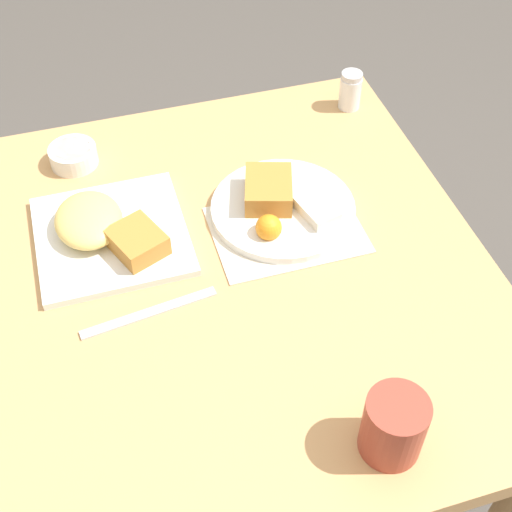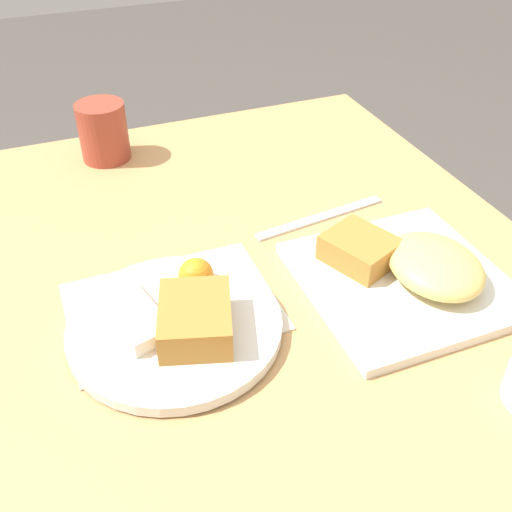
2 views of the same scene
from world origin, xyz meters
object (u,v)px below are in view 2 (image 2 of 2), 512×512
at_px(plate_square_near, 409,270).
at_px(plate_oval_far, 178,320).
at_px(butter_knife, 320,218).
at_px(coffee_mug, 103,132).

height_order(plate_square_near, plate_oval_far, plate_square_near).
bearing_deg(butter_knife, plate_oval_far, 23.02).
height_order(plate_square_near, butter_knife, plate_square_near).
xyz_separation_m(plate_square_near, coffee_mug, (0.48, 0.30, 0.03)).
distance_m(plate_oval_far, butter_knife, 0.30).
bearing_deg(coffee_mug, butter_knife, -139.72).
bearing_deg(plate_square_near, plate_oval_far, 85.71).
bearing_deg(plate_square_near, butter_knife, 11.76).
relative_size(butter_knife, coffee_mug, 2.18).
height_order(butter_knife, coffee_mug, coffee_mug).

